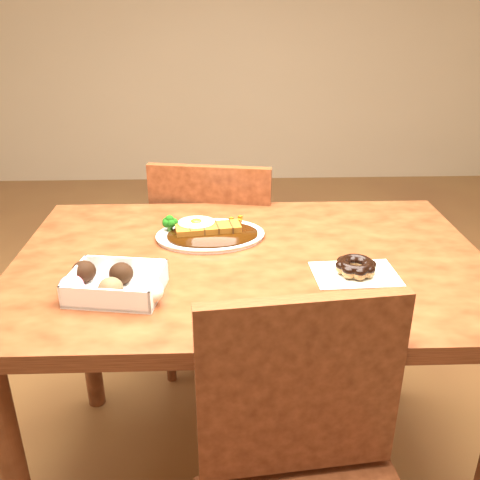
{
  "coord_description": "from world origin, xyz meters",
  "views": [
    {
      "loc": [
        -0.07,
        -1.22,
        1.35
      ],
      "look_at": [
        -0.03,
        -0.02,
        0.81
      ],
      "focal_mm": 40.0,
      "sensor_mm": 36.0,
      "label": 1
    }
  ],
  "objects_px": {
    "chair_far": "(217,260)",
    "pon_de_ring": "(356,267)",
    "table": "(250,291)",
    "donut_box": "(113,283)",
    "katsu_curry_plate": "(208,233)"
  },
  "relations": [
    {
      "from": "table",
      "to": "katsu_curry_plate",
      "type": "height_order",
      "value": "katsu_curry_plate"
    },
    {
      "from": "chair_far",
      "to": "pon_de_ring",
      "type": "distance_m",
      "value": 0.78
    },
    {
      "from": "chair_far",
      "to": "donut_box",
      "type": "distance_m",
      "value": 0.8
    },
    {
      "from": "table",
      "to": "katsu_curry_plate",
      "type": "bearing_deg",
      "value": 130.68
    },
    {
      "from": "table",
      "to": "chair_far",
      "type": "bearing_deg",
      "value": 99.64
    },
    {
      "from": "donut_box",
      "to": "pon_de_ring",
      "type": "height_order",
      "value": "donut_box"
    },
    {
      "from": "table",
      "to": "chair_far",
      "type": "distance_m",
      "value": 0.57
    },
    {
      "from": "pon_de_ring",
      "to": "chair_far",
      "type": "bearing_deg",
      "value": 117.79
    },
    {
      "from": "katsu_curry_plate",
      "to": "donut_box",
      "type": "relative_size",
      "value": 1.35
    },
    {
      "from": "chair_far",
      "to": "pon_de_ring",
      "type": "bearing_deg",
      "value": 127.36
    },
    {
      "from": "donut_box",
      "to": "pon_de_ring",
      "type": "relative_size",
      "value": 1.12
    },
    {
      "from": "chair_far",
      "to": "donut_box",
      "type": "height_order",
      "value": "chair_far"
    },
    {
      "from": "table",
      "to": "pon_de_ring",
      "type": "xyz_separation_m",
      "value": [
        0.24,
        -0.1,
        0.12
      ]
    },
    {
      "from": "table",
      "to": "chair_far",
      "type": "relative_size",
      "value": 1.38
    },
    {
      "from": "table",
      "to": "donut_box",
      "type": "distance_m",
      "value": 0.38
    }
  ]
}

